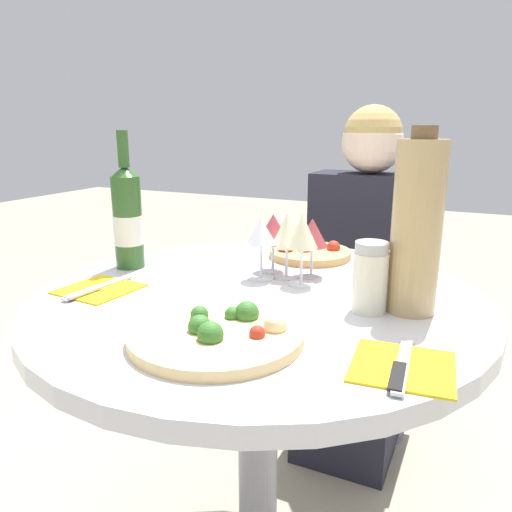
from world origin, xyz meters
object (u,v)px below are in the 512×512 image
object	(u,v)px
dining_table	(258,348)
tall_carafe	(417,227)
chair_behind_diner	(366,323)
pizza_large	(219,333)
wine_bottle	(128,218)
seated_diner	(359,299)

from	to	relation	value
dining_table	tall_carafe	bearing A→B (deg)	6.79
dining_table	chair_behind_diner	world-z (taller)	chair_behind_diner
pizza_large	wine_bottle	distance (m)	0.53
chair_behind_diner	tall_carafe	bearing A→B (deg)	107.88
dining_table	chair_behind_diner	size ratio (longest dim) A/B	1.18
dining_table	pizza_large	world-z (taller)	pizza_large
pizza_large	tall_carafe	bearing A→B (deg)	45.64
wine_bottle	dining_table	bearing A→B (deg)	-7.57
dining_table	seated_diner	distance (m)	0.69
dining_table	tall_carafe	xyz separation A→B (m)	(0.31, 0.04, 0.29)
pizza_large	dining_table	bearing A→B (deg)	99.35
dining_table	seated_diner	world-z (taller)	seated_diner
chair_behind_diner	wine_bottle	size ratio (longest dim) A/B	2.42
chair_behind_diner	pizza_large	world-z (taller)	chair_behind_diner
chair_behind_diner	dining_table	bearing A→B (deg)	85.56
chair_behind_diner	wine_bottle	distance (m)	1.00
seated_diner	tall_carafe	world-z (taller)	seated_diner
wine_bottle	tall_carafe	world-z (taller)	tall_carafe
dining_table	chair_behind_diner	distance (m)	0.84
wine_bottle	tall_carafe	xyz separation A→B (m)	(0.69, -0.01, 0.04)
seated_diner	tall_carafe	distance (m)	0.79
wine_bottle	tall_carafe	bearing A→B (deg)	-1.15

